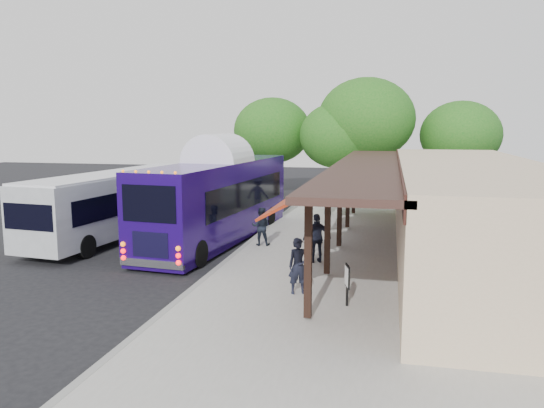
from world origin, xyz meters
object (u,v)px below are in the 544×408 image
Objects in this scene: ped_a at (298,266)px; ped_d at (328,196)px; city_bus at (119,201)px; coach_bus at (219,196)px; sign_board at (347,278)px; ped_c at (317,238)px; ped_b at (261,226)px.

ped_d reaches higher than ped_a.
ped_a is at bearing -30.02° from city_bus.
sign_board is at bearing -46.14° from coach_bus.
coach_bus is 10.29× the size of sign_board.
coach_bus is 6.67× the size of ped_c.
ped_b is at bearing -1.83° from city_bus.
city_bus is 11.38m from ped_a.
sign_board is (6.09, -7.63, -1.04)m from coach_bus.
sign_board is at bearing 85.72° from ped_c.
ped_c reaches higher than ped_b.
ped_c is at bearing 133.54° from ped_b.
coach_bus is at bearing 101.80° from ped_a.
coach_bus reaches higher than ped_b.
ped_a is 1.06× the size of ped_b.
ped_d is (-0.82, 10.16, 0.12)m from ped_c.
coach_bus is at bearing -57.18° from ped_c.
ped_b is (2.13, -1.11, -1.04)m from coach_bus.
city_bus is 6.76× the size of ped_a.
ped_b is (6.68, -0.90, -0.68)m from city_bus.
ped_b is 0.78× the size of ped_d.
ped_d is (8.42, 7.09, -0.46)m from city_bus.
ped_d is at bearing -108.44° from ped_b.
ped_b is at bearing -22.30° from coach_bus.
ped_a is 1.64m from sign_board.
ped_d is (-0.79, 13.75, 0.17)m from ped_a.
ped_a is at bearing -50.67° from coach_bus.
coach_bus is at bearing -33.74° from ped_b.
ped_d is at bearing 70.97° from ped_a.
city_bus is (-4.56, -0.21, -0.36)m from coach_bus.
city_bus is 5.56× the size of ped_d.
coach_bus is 7.53× the size of ped_b.
city_bus reaches higher than ped_d.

